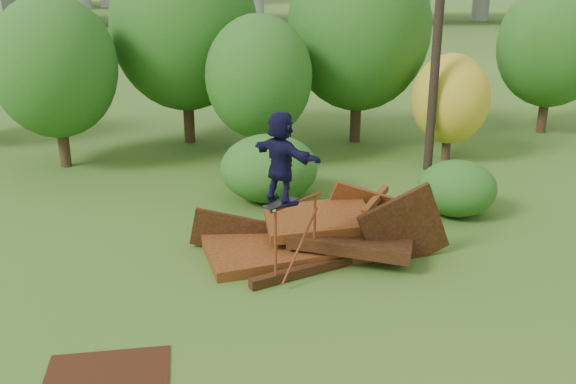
{
  "coord_description": "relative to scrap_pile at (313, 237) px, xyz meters",
  "views": [
    {
      "loc": [
        -1.78,
        -10.79,
        6.13
      ],
      "look_at": [
        -0.8,
        2.0,
        1.6
      ],
      "focal_mm": 40.0,
      "sensor_mm": 36.0,
      "label": 1
    }
  ],
  "objects": [
    {
      "name": "ground",
      "position": [
        0.2,
        -2.37,
        -0.37
      ],
      "size": [
        240.0,
        240.0,
        0.0
      ],
      "primitive_type": "plane",
      "color": "#2D5116",
      "rests_on": "ground"
    },
    {
      "name": "scrap_pile",
      "position": [
        0.0,
        0.0,
        0.0
      ],
      "size": [
        5.86,
        3.23,
        2.16
      ],
      "color": "#3E190B",
      "rests_on": "ground"
    },
    {
      "name": "grind_rail",
      "position": [
        -0.5,
        -1.09,
        0.73
      ],
      "size": [
        1.15,
        1.09,
        1.66
      ],
      "color": "maroon",
      "rests_on": "ground"
    },
    {
      "name": "skateboard",
      "position": [
        -0.81,
        -1.39,
        1.36
      ],
      "size": [
        0.77,
        0.74,
        0.09
      ],
      "rotation": [
        0.0,
        0.0,
        0.76
      ],
      "color": "black",
      "rests_on": "grind_rail"
    },
    {
      "name": "skater",
      "position": [
        -0.81,
        -1.39,
        2.29
      ],
      "size": [
        1.52,
        1.62,
        1.82
      ],
      "primitive_type": "imported",
      "rotation": [
        0.0,
        0.0,
        2.29
      ],
      "color": "black",
      "rests_on": "skateboard"
    },
    {
      "name": "flat_plate",
      "position": [
        -3.78,
        -4.38,
        -0.35
      ],
      "size": [
        2.04,
        1.54,
        0.03
      ],
      "primitive_type": "cube",
      "rotation": [
        0.0,
        0.0,
        0.08
      ],
      "color": "black",
      "rests_on": "ground"
    },
    {
      "name": "tree_0",
      "position": [
        -7.24,
        7.21,
        2.83
      ],
      "size": [
        3.83,
        3.83,
        5.41
      ],
      "color": "black",
      "rests_on": "ground"
    },
    {
      "name": "tree_1",
      "position": [
        -3.43,
        9.94,
        3.79
      ],
      "size": [
        5.1,
        5.1,
        7.1
      ],
      "color": "black",
      "rests_on": "ground"
    },
    {
      "name": "tree_2",
      "position": [
        -0.95,
        7.11,
        2.46
      ],
      "size": [
        3.39,
        3.39,
        4.78
      ],
      "color": "black",
      "rests_on": "ground"
    },
    {
      "name": "tree_3",
      "position": [
        2.64,
        9.59,
        3.71
      ],
      "size": [
        5.02,
        5.02,
        6.97
      ],
      "color": "black",
      "rests_on": "ground"
    },
    {
      "name": "tree_4",
      "position": [
        5.27,
        7.03,
        1.68
      ],
      "size": [
        2.55,
        2.55,
        3.52
      ],
      "color": "black",
      "rests_on": "ground"
    },
    {
      "name": "tree_5",
      "position": [
        10.12,
        10.39,
        2.97
      ],
      "size": [
        4.03,
        4.03,
        5.66
      ],
      "color": "black",
      "rests_on": "ground"
    },
    {
      "name": "shrub_left",
      "position": [
        -0.82,
        3.53,
        0.56
      ],
      "size": [
        2.66,
        2.46,
        1.84
      ],
      "primitive_type": "ellipsoid",
      "color": "#174712",
      "rests_on": "ground"
    },
    {
      "name": "shrub_right",
      "position": [
        3.96,
        2.06,
        0.36
      ],
      "size": [
        2.04,
        1.87,
        1.44
      ],
      "primitive_type": "ellipsoid",
      "color": "#174712",
      "rests_on": "ground"
    },
    {
      "name": "utility_pole",
      "position": [
        4.36,
        5.99,
        4.18
      ],
      "size": [
        1.4,
        0.28,
        8.94
      ],
      "color": "black",
      "rests_on": "ground"
    }
  ]
}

